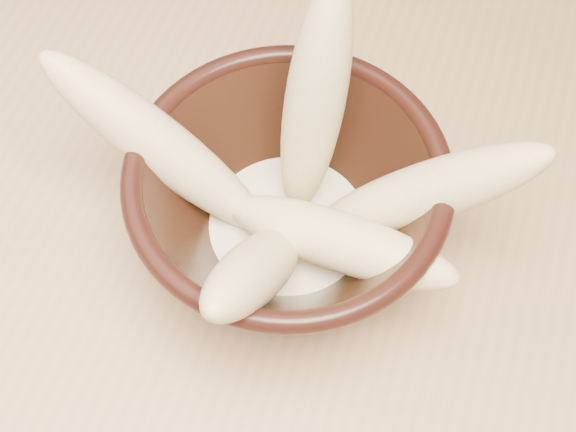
{
  "coord_description": "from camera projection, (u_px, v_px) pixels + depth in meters",
  "views": [
    {
      "loc": [
        0.29,
        -0.26,
        1.26
      ],
      "look_at": [
        0.22,
        -0.02,
        0.8
      ],
      "focal_mm": 50.0,
      "sensor_mm": 36.0,
      "label": 1
    }
  ],
  "objects": [
    {
      "name": "table",
      "position": [
        54.0,
        202.0,
        0.68
      ],
      "size": [
        1.2,
        0.8,
        0.75
      ],
      "color": "tan",
      "rests_on": "ground"
    },
    {
      "name": "banana_right",
      "position": [
        426.0,
        192.0,
        0.49
      ],
      "size": [
        0.15,
        0.07,
        0.13
      ],
      "primitive_type": "ellipsoid",
      "rotation": [
        0.88,
        0.0,
        1.81
      ],
      "color": "tan",
      "rests_on": "bowl"
    },
    {
      "name": "banana_left",
      "position": [
        160.0,
        146.0,
        0.5
      ],
      "size": [
        0.17,
        0.05,
        0.14
      ],
      "primitive_type": "ellipsoid",
      "rotation": [
        0.9,
        0.0,
        -1.66
      ],
      "color": "tan",
      "rests_on": "bowl"
    },
    {
      "name": "bowl",
      "position": [
        288.0,
        209.0,
        0.51
      ],
      "size": [
        0.2,
        0.2,
        0.11
      ],
      "rotation": [
        0.0,
        0.0,
        0.21
      ],
      "color": "black",
      "rests_on": "table"
    },
    {
      "name": "banana_front",
      "position": [
        255.0,
        271.0,
        0.46
      ],
      "size": [
        0.05,
        0.13,
        0.13
      ],
      "primitive_type": "ellipsoid",
      "rotation": [
        0.8,
        0.0,
        -0.1
      ],
      "color": "tan",
      "rests_on": "bowl"
    },
    {
      "name": "milk_puddle",
      "position": [
        288.0,
        229.0,
        0.54
      ],
      "size": [
        0.11,
        0.11,
        0.02
      ],
      "primitive_type": "cylinder",
      "color": "beige",
      "rests_on": "bowl"
    },
    {
      "name": "banana_upright",
      "position": [
        315.0,
        103.0,
        0.48
      ],
      "size": [
        0.04,
        0.09,
        0.17
      ],
      "primitive_type": "ellipsoid",
      "rotation": [
        0.34,
        0.0,
        3.09
      ],
      "color": "tan",
      "rests_on": "bowl"
    },
    {
      "name": "banana_across",
      "position": [
        337.0,
        240.0,
        0.49
      ],
      "size": [
        0.16,
        0.06,
        0.07
      ],
      "primitive_type": "ellipsoid",
      "rotation": [
        1.37,
        0.0,
        1.42
      ],
      "color": "tan",
      "rests_on": "bowl"
    }
  ]
}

